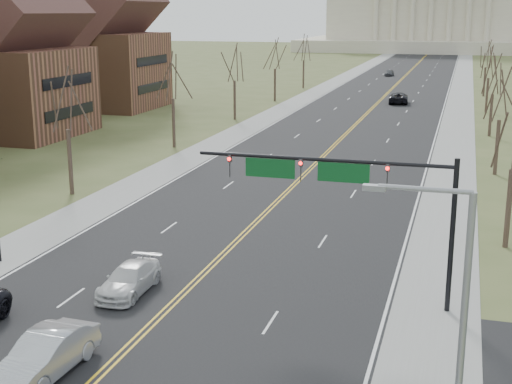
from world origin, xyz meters
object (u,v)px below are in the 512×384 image
Objects in this scene: car_sb_inner_second at (129,279)px; car_far_nb at (398,98)px; signal_mast at (342,183)px; street_light at (453,329)px; car_far_sb at (389,73)px; car_sb_inner_lead at (46,355)px.

car_far_nb is (5.61, 79.22, 0.15)m from car_sb_inner_second.
signal_mast is 11.42m from car_sb_inner_second.
car_far_nb is (-9.70, 90.64, -4.39)m from street_light.
street_light reaches higher than car_far_sb.
car_sb_inner_second reaches higher than car_far_sb.
street_light is 1.80× the size of car_sb_inner_lead.
car_far_nb is at bearing 84.85° from car_sb_inner_second.
signal_mast is 2.40× the size of car_sb_inner_lead.
street_light is at bearing -37.81° from car_sb_inner_second.
signal_mast is at bearing -81.69° from car_far_sb.
car_sb_inner_lead reaches higher than car_sb_inner_second.
signal_mast is at bearing 10.63° from car_sb_inner_second.
car_sb_inner_second is 79.42m from car_far_nb.
street_light is 2.31× the size of car_far_sb.
car_far_sb is (-16.03, 137.76, -4.54)m from street_light.
street_light is 1.52× the size of car_far_nb.
signal_mast is 14.51m from street_light.
car_sb_inner_second is at bearing -168.28° from signal_mast.
car_sb_inner_second is 1.20× the size of car_far_sb.
signal_mast is 1.34× the size of street_light.
car_far_nb reaches higher than car_far_sb.
car_sb_inner_second is 0.79× the size of car_far_nb.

